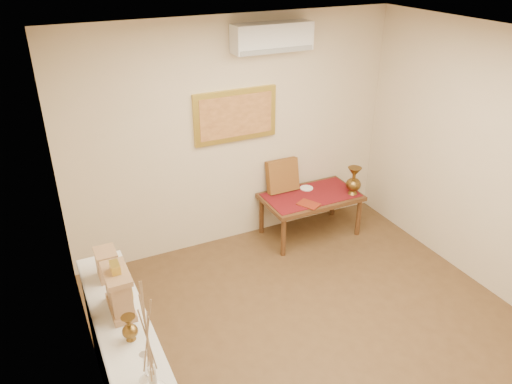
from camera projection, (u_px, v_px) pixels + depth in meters
floor at (336, 351)px, 4.59m from camera, size 4.50×4.50×0.00m
ceiling at (365, 53)px, 3.37m from camera, size 4.50×4.50×0.00m
wall_back at (235, 136)px, 5.79m from camera, size 4.00×0.02×2.70m
wall_left at (90, 294)px, 3.21m from camera, size 0.02×4.50×2.70m
white_vase at (149, 354)px, 2.59m from camera, size 0.18×0.18×0.97m
candlestick at (145, 367)px, 3.01m from camera, size 0.10×0.10×0.21m
brass_urn_small at (129, 325)px, 3.31m from camera, size 0.11×0.11×0.24m
table_cloth at (311, 195)px, 6.18m from camera, size 1.14×0.59×0.01m
brass_urn_tall at (354, 178)px, 6.11m from camera, size 0.19×0.19×0.43m
plate at (306, 188)px, 6.33m from camera, size 0.17×0.17×0.01m
menu at (309, 204)px, 5.95m from camera, size 0.28×0.31×0.01m
cushion at (282, 176)px, 6.19m from camera, size 0.41×0.18×0.42m
display_ledge at (133, 381)px, 3.66m from camera, size 0.37×2.02×0.98m
mantel_clock at (119, 290)px, 3.55m from camera, size 0.17×0.36×0.41m
wooden_chest at (107, 264)px, 3.93m from camera, size 0.16×0.21×0.24m
low_table at (311, 200)px, 6.21m from camera, size 1.20×0.70×0.55m
painting at (236, 116)px, 5.65m from camera, size 1.00×0.06×0.60m
ac_unit at (272, 37)px, 5.34m from camera, size 0.90×0.25×0.30m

